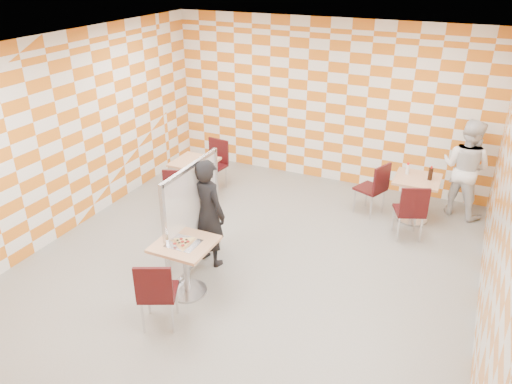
# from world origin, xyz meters

# --- Properties ---
(room_shell) EXTENTS (7.00, 7.00, 7.00)m
(room_shell) POSITION_xyz_m (0.00, 0.54, 1.50)
(room_shell) COLOR gray
(room_shell) RESTS_ON ground
(main_table) EXTENTS (0.70, 0.70, 0.75)m
(main_table) POSITION_xyz_m (-0.45, -0.73, 0.51)
(main_table) COLOR tan
(main_table) RESTS_ON ground
(second_table) EXTENTS (0.70, 0.70, 0.75)m
(second_table) POSITION_xyz_m (1.89, 2.49, 0.51)
(second_table) COLOR tan
(second_table) RESTS_ON ground
(empty_table) EXTENTS (0.70, 0.70, 0.75)m
(empty_table) POSITION_xyz_m (-1.73, 1.62, 0.51)
(empty_table) COLOR tan
(empty_table) RESTS_ON ground
(chair_main_front) EXTENTS (0.56, 0.57, 0.92)m
(chair_main_front) POSITION_xyz_m (-0.38, -1.46, 0.54)
(chair_main_front) COLOR #370B0D
(chair_main_front) RESTS_ON ground
(chair_second_front) EXTENTS (0.55, 0.56, 0.92)m
(chair_second_front) POSITION_xyz_m (1.92, 1.80, 0.54)
(chair_second_front) COLOR #370B0D
(chair_second_front) RESTS_ON ground
(chair_second_side) EXTENTS (0.56, 0.55, 0.92)m
(chair_second_side) POSITION_xyz_m (1.25, 2.38, 0.54)
(chair_second_side) COLOR #370B0D
(chair_second_side) RESTS_ON ground
(chair_empty_near) EXTENTS (0.53, 0.54, 0.92)m
(chair_empty_near) POSITION_xyz_m (-1.60, 0.90, 0.54)
(chair_empty_near) COLOR #370B0D
(chair_empty_near) RESTS_ON ground
(chair_empty_far) EXTENTS (0.47, 0.48, 0.92)m
(chair_empty_far) POSITION_xyz_m (-1.66, 2.24, 0.54)
(chair_empty_far) COLOR #370B0D
(chair_empty_far) RESTS_ON ground
(partition) EXTENTS (0.08, 1.38, 1.55)m
(partition) POSITION_xyz_m (-0.66, -0.18, 0.79)
(partition) COLOR white
(partition) RESTS_ON ground
(man_dark) EXTENTS (0.65, 0.52, 1.56)m
(man_dark) POSITION_xyz_m (-0.54, 0.03, 0.78)
(man_dark) COLOR black
(man_dark) RESTS_ON ground
(man_white) EXTENTS (0.98, 0.88, 1.65)m
(man_white) POSITION_xyz_m (2.55, 3.05, 0.83)
(man_white) COLOR white
(man_white) RESTS_ON ground
(pizza_on_foil) EXTENTS (0.40, 0.40, 0.04)m
(pizza_on_foil) POSITION_xyz_m (-0.45, -0.75, 0.77)
(pizza_on_foil) COLOR silver
(pizza_on_foil) RESTS_ON main_table
(sport_bottle) EXTENTS (0.06, 0.06, 0.20)m
(sport_bottle) POSITION_xyz_m (1.70, 2.59, 0.84)
(sport_bottle) COLOR white
(sport_bottle) RESTS_ON second_table
(soda_bottle) EXTENTS (0.07, 0.07, 0.23)m
(soda_bottle) POSITION_xyz_m (2.07, 2.50, 0.85)
(soda_bottle) COLOR black
(soda_bottle) RESTS_ON second_table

